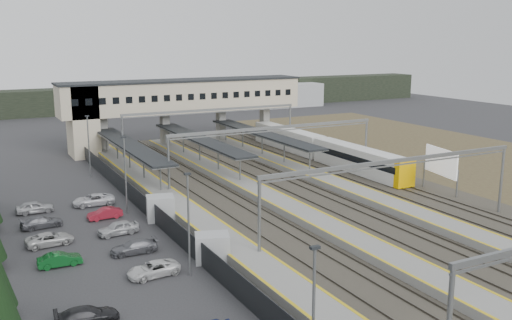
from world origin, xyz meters
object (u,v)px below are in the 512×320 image
relay_cabin_far (160,208)px  train (321,149)px  relay_cabin_near (212,248)px  billboard (441,163)px  footbridge (168,100)px

relay_cabin_far → train: bearing=27.6°
relay_cabin_near → billboard: (31.76, 6.83, 2.45)m
relay_cabin_near → train: bearing=43.4°
footbridge → train: (16.30, -20.34, -6.05)m
relay_cabin_near → train: 40.38m
train → billboard: billboard is taller
relay_cabin_far → billboard: bearing=-9.6°
relay_cabin_near → billboard: 32.58m
footbridge → relay_cabin_near: bearing=-105.1°
relay_cabin_near → train: size_ratio=0.09×
relay_cabin_far → footbridge: size_ratio=0.08×
footbridge → billboard: (18.75, -41.26, -4.34)m
train → billboard: size_ratio=5.98×
relay_cabin_near → relay_cabin_far: relay_cabin_far is taller
relay_cabin_far → footbridge: footbridge is taller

